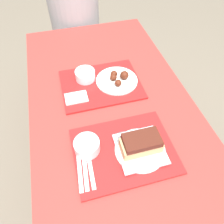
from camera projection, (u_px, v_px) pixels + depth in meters
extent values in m
plane|color=#706656|center=(115.00, 177.00, 1.65)|extent=(12.00, 12.00, 0.00)
cube|color=maroon|center=(116.00, 117.00, 1.09)|extent=(0.83, 1.75, 0.04)
cylinder|color=maroon|center=(48.00, 82.00, 1.81)|extent=(0.07, 0.07, 0.72)
cylinder|color=maroon|center=(130.00, 67.00, 1.92)|extent=(0.07, 0.07, 0.72)
cube|color=maroon|center=(83.00, 47.00, 2.00)|extent=(0.79, 0.28, 0.04)
cylinder|color=maroon|center=(52.00, 73.00, 2.11)|extent=(0.06, 0.06, 0.41)
cylinder|color=maroon|center=(118.00, 62.00, 2.22)|extent=(0.06, 0.06, 0.41)
cube|color=red|center=(124.00, 151.00, 0.94)|extent=(0.43, 0.33, 0.01)
cube|color=red|center=(101.00, 84.00, 1.20)|extent=(0.43, 0.33, 0.01)
cylinder|color=silver|center=(87.00, 146.00, 0.91)|extent=(0.11, 0.11, 0.06)
cylinder|color=beige|center=(86.00, 143.00, 0.90)|extent=(0.10, 0.10, 0.01)
cylinder|color=white|center=(140.00, 150.00, 0.93)|extent=(0.22, 0.22, 0.01)
cube|color=silver|center=(140.00, 149.00, 0.92)|extent=(0.19, 0.19, 0.01)
cube|color=#DBB275|center=(141.00, 145.00, 0.90)|extent=(0.17, 0.08, 0.05)
cube|color=#4C1E14|center=(142.00, 140.00, 0.87)|extent=(0.15, 0.09, 0.03)
cube|color=white|center=(85.00, 171.00, 0.87)|extent=(0.03, 0.17, 0.00)
cube|color=white|center=(91.00, 169.00, 0.87)|extent=(0.02, 0.17, 0.00)
cube|color=white|center=(80.00, 172.00, 0.87)|extent=(0.03, 0.17, 0.00)
cube|color=#3F3F47|center=(122.00, 135.00, 0.98)|extent=(0.04, 0.03, 0.01)
cylinder|color=silver|center=(85.00, 75.00, 1.20)|extent=(0.11, 0.11, 0.06)
cylinder|color=beige|center=(85.00, 72.00, 1.18)|extent=(0.10, 0.10, 0.01)
cylinder|color=white|center=(117.00, 80.00, 1.21)|extent=(0.23, 0.23, 0.01)
sphere|color=#562314|center=(124.00, 75.00, 1.19)|extent=(0.05, 0.05, 0.05)
sphere|color=#562314|center=(114.00, 74.00, 1.21)|extent=(0.04, 0.04, 0.04)
sphere|color=#562314|center=(113.00, 77.00, 1.19)|extent=(0.04, 0.04, 0.04)
sphere|color=#562314|center=(118.00, 83.00, 1.16)|extent=(0.04, 0.04, 0.04)
cube|color=white|center=(76.00, 98.00, 1.12)|extent=(0.11, 0.08, 0.01)
cylinder|color=#9E9EA3|center=(75.00, 18.00, 1.77)|extent=(0.39, 0.39, 0.54)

